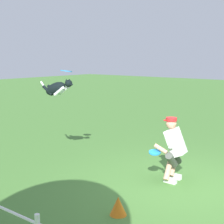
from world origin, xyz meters
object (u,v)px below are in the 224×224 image
(person, at_px, (174,147))
(frisbee_held, at_px, (155,152))
(dog, at_px, (57,88))
(frisbee_flying, at_px, (66,71))
(training_cone, at_px, (118,206))

(person, bearing_deg, frisbee_held, 38.35)
(dog, height_order, frisbee_held, dog)
(frisbee_flying, xyz_separation_m, training_cone, (-2.71, 1.53, -2.00))
(dog, relative_size, frisbee_flying, 3.71)
(frisbee_held, bearing_deg, dog, 3.45)
(person, distance_m, frisbee_flying, 3.01)
(person, relative_size, training_cone, 4.26)
(frisbee_flying, height_order, training_cone, frisbee_flying)
(training_cone, bearing_deg, frisbee_flying, -29.35)
(person, xyz_separation_m, training_cone, (-0.12, 1.94, -0.55))
(training_cone, bearing_deg, person, -86.52)
(person, xyz_separation_m, frisbee_flying, (2.60, 0.42, 1.46))
(frisbee_held, distance_m, training_cone, 1.76)
(frisbee_held, bearing_deg, training_cone, 102.87)
(frisbee_held, bearing_deg, frisbee_flying, 3.24)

